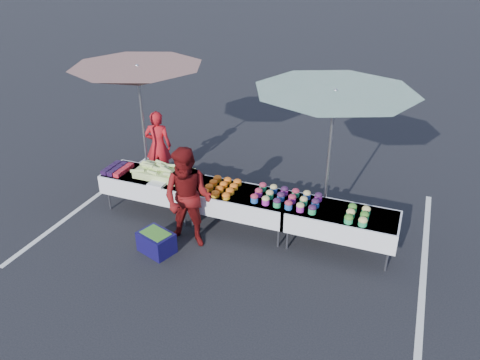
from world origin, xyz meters
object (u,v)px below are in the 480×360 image
(vendor, at_px, (158,146))
(table_center, at_px, (240,201))
(umbrella_left, at_px, (138,77))
(storage_bin, at_px, (156,242))
(table_left, at_px, (152,183))
(customer, at_px, (188,199))
(table_right, at_px, (341,221))
(umbrella_right, at_px, (334,104))

(vendor, bearing_deg, table_center, 135.86)
(table_center, relative_size, umbrella_left, 0.70)
(umbrella_left, xyz_separation_m, storage_bin, (1.36, -1.98, -2.18))
(table_left, xyz_separation_m, customer, (1.16, -0.75, 0.31))
(umbrella_left, relative_size, storage_bin, 3.93)
(table_right, xyz_separation_m, customer, (-2.44, -0.75, 0.31))
(table_center, distance_m, umbrella_right, 2.37)
(umbrella_right, bearing_deg, table_left, -172.95)
(umbrella_left, xyz_separation_m, umbrella_right, (3.85, -0.40, 0.05))
(vendor, distance_m, umbrella_left, 1.66)
(table_center, bearing_deg, table_right, 0.00)
(table_center, bearing_deg, table_left, 180.00)
(table_right, relative_size, customer, 1.04)
(table_center, height_order, umbrella_left, umbrella_left)
(table_left, height_order, table_right, same)
(vendor, bearing_deg, storage_bin, 101.99)
(table_right, height_order, vendor, vendor)
(table_left, relative_size, umbrella_left, 0.70)
(table_left, bearing_deg, vendor, 114.80)
(table_center, distance_m, storage_bin, 1.63)
(customer, relative_size, umbrella_right, 0.67)
(table_right, relative_size, vendor, 1.20)
(table_right, bearing_deg, customer, -162.92)
(storage_bin, bearing_deg, customer, 64.49)
(table_left, height_order, umbrella_right, umbrella_right)
(table_left, relative_size, table_center, 1.00)
(table_left, distance_m, vendor, 1.37)
(table_right, distance_m, vendor, 4.35)
(table_center, bearing_deg, umbrella_right, 15.58)
(table_center, xyz_separation_m, umbrella_left, (-2.41, 0.80, 1.79))
(vendor, bearing_deg, table_left, 98.15)
(table_right, relative_size, umbrella_left, 0.70)
(table_right, distance_m, umbrella_right, 1.92)
(vendor, bearing_deg, customer, 114.43)
(umbrella_left, bearing_deg, table_right, -10.76)
(table_center, xyz_separation_m, storage_bin, (-1.05, -1.18, -0.39))
(umbrella_left, bearing_deg, table_left, -52.60)
(table_left, height_order, storage_bin, table_left)
(vendor, relative_size, umbrella_left, 0.58)
(table_left, height_order, table_center, same)
(table_left, bearing_deg, umbrella_right, 7.05)
(table_left, xyz_separation_m, storage_bin, (0.75, -1.18, -0.39))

